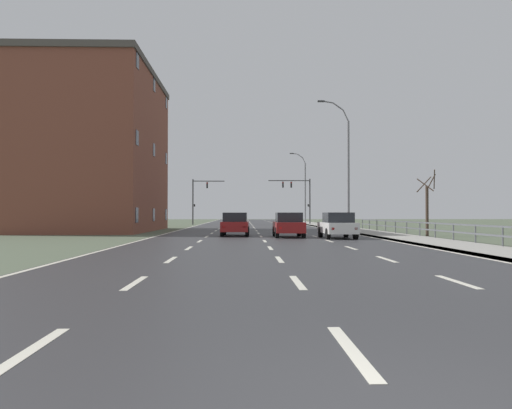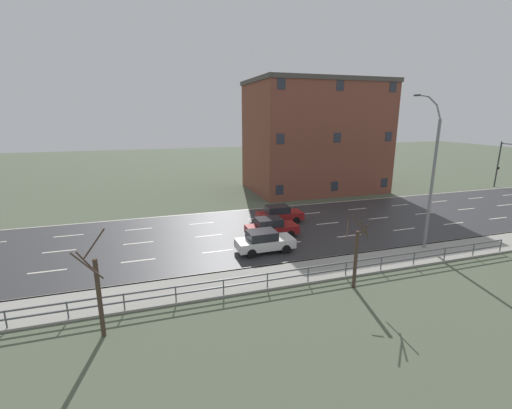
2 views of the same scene
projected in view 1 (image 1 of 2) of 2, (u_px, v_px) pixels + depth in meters
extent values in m
cube|color=#4C5642|center=(254.00, 229.00, 51.46)|extent=(160.00, 160.00, 0.12)
cube|color=#303033|center=(252.00, 225.00, 63.46)|extent=(14.00, 120.00, 0.02)
cube|color=beige|center=(27.00, 352.00, 5.40)|extent=(0.16, 2.20, 0.01)
cube|color=beige|center=(135.00, 283.00, 10.79)|extent=(0.16, 2.20, 0.01)
cube|color=beige|center=(171.00, 260.00, 16.19)|extent=(0.16, 2.20, 0.01)
cube|color=beige|center=(189.00, 248.00, 21.59)|extent=(0.16, 2.20, 0.01)
cube|color=beige|center=(200.00, 241.00, 26.99)|extent=(0.16, 2.20, 0.01)
cube|color=beige|center=(207.00, 237.00, 32.38)|extent=(0.16, 2.20, 0.01)
cube|color=beige|center=(212.00, 233.00, 37.78)|extent=(0.16, 2.20, 0.01)
cube|color=beige|center=(216.00, 231.00, 43.18)|extent=(0.16, 2.20, 0.01)
cube|color=beige|center=(219.00, 229.00, 48.57)|extent=(0.16, 2.20, 0.01)
cube|color=beige|center=(221.00, 227.00, 53.97)|extent=(0.16, 2.20, 0.01)
cube|color=beige|center=(223.00, 226.00, 59.37)|extent=(0.16, 2.20, 0.01)
cube|color=beige|center=(225.00, 225.00, 64.77)|extent=(0.16, 2.20, 0.01)
cube|color=beige|center=(226.00, 224.00, 70.16)|extent=(0.16, 2.20, 0.01)
cube|color=beige|center=(227.00, 223.00, 75.56)|extent=(0.16, 2.20, 0.01)
cube|color=beige|center=(228.00, 223.00, 80.96)|extent=(0.16, 2.20, 0.01)
cube|color=beige|center=(229.00, 222.00, 86.36)|extent=(0.16, 2.20, 0.01)
cube|color=beige|center=(230.00, 222.00, 91.75)|extent=(0.16, 2.20, 0.01)
cube|color=beige|center=(231.00, 221.00, 97.15)|extent=(0.16, 2.20, 0.01)
cube|color=beige|center=(231.00, 221.00, 102.55)|extent=(0.16, 2.20, 0.01)
cube|color=beige|center=(232.00, 220.00, 107.94)|extent=(0.16, 2.20, 0.01)
cube|color=beige|center=(232.00, 220.00, 113.34)|extent=(0.16, 2.20, 0.01)
cube|color=beige|center=(233.00, 220.00, 118.74)|extent=(0.16, 2.20, 0.01)
cube|color=beige|center=(352.00, 350.00, 5.49)|extent=(0.16, 2.20, 0.01)
cube|color=beige|center=(298.00, 282.00, 10.89)|extent=(0.16, 2.20, 0.01)
cube|color=beige|center=(279.00, 260.00, 16.28)|extent=(0.16, 2.20, 0.01)
cube|color=beige|center=(270.00, 248.00, 21.68)|extent=(0.16, 2.20, 0.01)
cube|color=beige|center=(265.00, 241.00, 27.08)|extent=(0.16, 2.20, 0.01)
cube|color=beige|center=(261.00, 237.00, 32.48)|extent=(0.16, 2.20, 0.01)
cube|color=beige|center=(258.00, 233.00, 37.87)|extent=(0.16, 2.20, 0.01)
cube|color=beige|center=(257.00, 231.00, 43.27)|extent=(0.16, 2.20, 0.01)
cube|color=beige|center=(255.00, 229.00, 48.67)|extent=(0.16, 2.20, 0.01)
cube|color=beige|center=(254.00, 227.00, 54.06)|extent=(0.16, 2.20, 0.01)
cube|color=beige|center=(253.00, 226.00, 59.46)|extent=(0.16, 2.20, 0.01)
cube|color=beige|center=(252.00, 225.00, 64.86)|extent=(0.16, 2.20, 0.01)
cube|color=beige|center=(251.00, 224.00, 70.26)|extent=(0.16, 2.20, 0.01)
cube|color=beige|center=(251.00, 223.00, 75.65)|extent=(0.16, 2.20, 0.01)
cube|color=beige|center=(250.00, 223.00, 81.05)|extent=(0.16, 2.20, 0.01)
cube|color=beige|center=(250.00, 222.00, 86.45)|extent=(0.16, 2.20, 0.01)
cube|color=beige|center=(249.00, 222.00, 91.85)|extent=(0.16, 2.20, 0.01)
cube|color=beige|center=(249.00, 221.00, 97.24)|extent=(0.16, 2.20, 0.01)
cube|color=beige|center=(249.00, 221.00, 102.64)|extent=(0.16, 2.20, 0.01)
cube|color=beige|center=(248.00, 220.00, 108.04)|extent=(0.16, 2.20, 0.01)
cube|color=beige|center=(248.00, 220.00, 113.43)|extent=(0.16, 2.20, 0.01)
cube|color=beige|center=(248.00, 220.00, 118.83)|extent=(0.16, 2.20, 0.01)
cube|color=beige|center=(457.00, 282.00, 10.98)|extent=(0.16, 2.20, 0.01)
cube|color=beige|center=(387.00, 259.00, 16.38)|extent=(0.16, 2.20, 0.01)
cube|color=beige|center=(351.00, 248.00, 21.77)|extent=(0.16, 2.20, 0.01)
cube|color=beige|center=(329.00, 241.00, 27.17)|extent=(0.16, 2.20, 0.01)
cube|color=beige|center=(315.00, 236.00, 32.57)|extent=(0.16, 2.20, 0.01)
cube|color=beige|center=(305.00, 233.00, 37.97)|extent=(0.16, 2.20, 0.01)
cube|color=beige|center=(297.00, 231.00, 43.36)|extent=(0.16, 2.20, 0.01)
cube|color=beige|center=(291.00, 229.00, 48.76)|extent=(0.16, 2.20, 0.01)
cube|color=beige|center=(286.00, 227.00, 54.16)|extent=(0.16, 2.20, 0.01)
cube|color=beige|center=(282.00, 226.00, 59.55)|extent=(0.16, 2.20, 0.01)
cube|color=beige|center=(279.00, 225.00, 64.95)|extent=(0.16, 2.20, 0.01)
cube|color=beige|center=(276.00, 224.00, 70.35)|extent=(0.16, 2.20, 0.01)
cube|color=beige|center=(274.00, 223.00, 75.75)|extent=(0.16, 2.20, 0.01)
cube|color=beige|center=(272.00, 223.00, 81.14)|extent=(0.16, 2.20, 0.01)
cube|color=beige|center=(270.00, 222.00, 86.54)|extent=(0.16, 2.20, 0.01)
cube|color=beige|center=(268.00, 222.00, 91.94)|extent=(0.16, 2.20, 0.01)
cube|color=beige|center=(267.00, 221.00, 97.34)|extent=(0.16, 2.20, 0.01)
cube|color=beige|center=(266.00, 221.00, 102.73)|extent=(0.16, 2.20, 0.01)
cube|color=beige|center=(264.00, 220.00, 108.13)|extent=(0.16, 2.20, 0.01)
cube|color=beige|center=(263.00, 220.00, 113.53)|extent=(0.16, 2.20, 0.01)
cube|color=beige|center=(263.00, 220.00, 118.92)|extent=(0.16, 2.20, 0.01)
cube|color=beige|center=(306.00, 225.00, 63.64)|extent=(0.16, 120.00, 0.01)
cube|color=beige|center=(198.00, 225.00, 63.28)|extent=(0.16, 120.00, 0.01)
cube|color=gray|center=(319.00, 225.00, 63.69)|extent=(3.00, 120.00, 0.12)
cube|color=slate|center=(308.00, 225.00, 63.65)|extent=(0.16, 120.00, 0.12)
cube|color=#515459|center=(444.00, 224.00, 27.60)|extent=(0.06, 37.51, 0.08)
cube|color=#515459|center=(444.00, 231.00, 27.60)|extent=(0.06, 37.51, 0.08)
cylinder|color=#515459|center=(503.00, 237.00, 21.35)|extent=(0.07, 0.07, 1.00)
cylinder|color=#515459|center=(475.00, 235.00, 23.85)|extent=(0.07, 0.07, 1.00)
cylinder|color=#515459|center=(453.00, 233.00, 26.35)|extent=(0.07, 0.07, 1.00)
cylinder|color=#515459|center=(435.00, 231.00, 28.84)|extent=(0.07, 0.07, 1.00)
cylinder|color=#515459|center=(420.00, 230.00, 31.34)|extent=(0.07, 0.07, 1.00)
cylinder|color=#515459|center=(407.00, 229.00, 33.84)|extent=(0.07, 0.07, 1.00)
cylinder|color=#515459|center=(395.00, 227.00, 36.34)|extent=(0.07, 0.07, 1.00)
cylinder|color=#515459|center=(386.00, 227.00, 38.84)|extent=(0.07, 0.07, 1.00)
cylinder|color=#515459|center=(377.00, 226.00, 41.34)|extent=(0.07, 0.07, 1.00)
cylinder|color=#515459|center=(369.00, 225.00, 43.84)|extent=(0.07, 0.07, 1.00)
cylinder|color=#515459|center=(362.00, 224.00, 46.34)|extent=(0.07, 0.07, 1.00)
cylinder|color=slate|center=(348.00, 176.00, 41.80)|extent=(0.20, 0.20, 9.21)
cylinder|color=slate|center=(346.00, 116.00, 41.89)|extent=(0.53, 0.11, 0.97)
cylinder|color=slate|center=(338.00, 106.00, 41.88)|extent=(0.90, 0.11, 0.68)
cylinder|color=slate|center=(327.00, 102.00, 41.87)|extent=(1.03, 0.11, 0.29)
cube|color=#333335|center=(321.00, 101.00, 41.85)|extent=(0.56, 0.24, 0.12)
cylinder|color=slate|center=(305.00, 194.00, 70.75)|extent=(0.20, 0.20, 8.60)
cylinder|color=slate|center=(304.00, 160.00, 70.83)|extent=(0.46, 0.11, 0.82)
cylinder|color=slate|center=(300.00, 156.00, 70.83)|extent=(0.76, 0.11, 0.58)
cylinder|color=slate|center=(295.00, 154.00, 70.82)|extent=(0.86, 0.11, 0.26)
cube|color=#333335|center=(292.00, 154.00, 70.80)|extent=(0.56, 0.24, 0.12)
cylinder|color=#38383A|center=(310.00, 202.00, 68.06)|extent=(0.18, 0.18, 6.21)
cylinder|color=#38383A|center=(289.00, 181.00, 68.04)|extent=(5.61, 0.12, 0.12)
cube|color=black|center=(291.00, 185.00, 68.04)|extent=(0.20, 0.28, 0.80)
sphere|color=red|center=(291.00, 183.00, 67.89)|extent=(0.14, 0.14, 0.14)
sphere|color=#2D2D2D|center=(291.00, 185.00, 67.89)|extent=(0.14, 0.14, 0.14)
sphere|color=#2D2D2D|center=(291.00, 187.00, 67.88)|extent=(0.14, 0.14, 0.14)
cube|color=black|center=(283.00, 185.00, 68.01)|extent=(0.20, 0.28, 0.80)
sphere|color=red|center=(283.00, 183.00, 67.86)|extent=(0.14, 0.14, 0.14)
sphere|color=#2D2D2D|center=(283.00, 185.00, 67.86)|extent=(0.14, 0.14, 0.14)
sphere|color=#2D2D2D|center=(283.00, 187.00, 67.85)|extent=(0.14, 0.14, 0.14)
cube|color=black|center=(308.00, 205.00, 68.00)|extent=(0.18, 0.12, 0.32)
cylinder|color=#38383A|center=(193.00, 202.00, 67.70)|extent=(0.18, 0.18, 6.13)
cylinder|color=#38383A|center=(209.00, 181.00, 67.81)|extent=(4.25, 0.12, 0.12)
cube|color=black|center=(207.00, 185.00, 67.80)|extent=(0.20, 0.28, 0.80)
sphere|color=red|center=(207.00, 183.00, 67.65)|extent=(0.14, 0.14, 0.14)
sphere|color=#2D2D2D|center=(207.00, 185.00, 67.65)|extent=(0.14, 0.14, 0.14)
sphere|color=#2D2D2D|center=(207.00, 187.00, 67.64)|extent=(0.14, 0.14, 0.14)
cube|color=black|center=(194.00, 205.00, 67.65)|extent=(0.18, 0.12, 0.32)
cube|color=silver|center=(337.00, 228.00, 30.43)|extent=(1.82, 4.12, 0.64)
cube|color=black|center=(338.00, 218.00, 30.19)|extent=(1.59, 2.02, 0.60)
cube|color=slate|center=(335.00, 218.00, 31.14)|extent=(1.40, 0.10, 0.51)
cylinder|color=black|center=(346.00, 232.00, 31.73)|extent=(0.23, 0.66, 0.66)
cylinder|color=black|center=(320.00, 232.00, 31.66)|extent=(0.23, 0.66, 0.66)
cylinder|color=black|center=(356.00, 234.00, 29.19)|extent=(0.23, 0.66, 0.66)
cylinder|color=black|center=(328.00, 234.00, 29.12)|extent=(0.23, 0.66, 0.66)
cube|color=red|center=(333.00, 229.00, 28.37)|extent=(0.16, 0.04, 0.14)
cube|color=red|center=(356.00, 229.00, 28.43)|extent=(0.16, 0.04, 0.14)
cube|color=maroon|center=(288.00, 227.00, 31.91)|extent=(1.77, 4.10, 0.64)
cube|color=black|center=(289.00, 217.00, 31.67)|extent=(1.56, 2.00, 0.60)
cube|color=slate|center=(287.00, 218.00, 32.62)|extent=(1.40, 0.08, 0.51)
cylinder|color=black|center=(299.00, 231.00, 33.20)|extent=(0.22, 0.66, 0.66)
cylinder|color=black|center=(274.00, 231.00, 33.15)|extent=(0.22, 0.66, 0.66)
cylinder|color=black|center=(304.00, 233.00, 30.66)|extent=(0.22, 0.66, 0.66)
cylinder|color=black|center=(277.00, 233.00, 30.61)|extent=(0.22, 0.66, 0.66)
cube|color=red|center=(281.00, 228.00, 29.87)|extent=(0.16, 0.04, 0.14)
cube|color=red|center=(303.00, 228.00, 29.90)|extent=(0.16, 0.04, 0.14)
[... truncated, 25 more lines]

